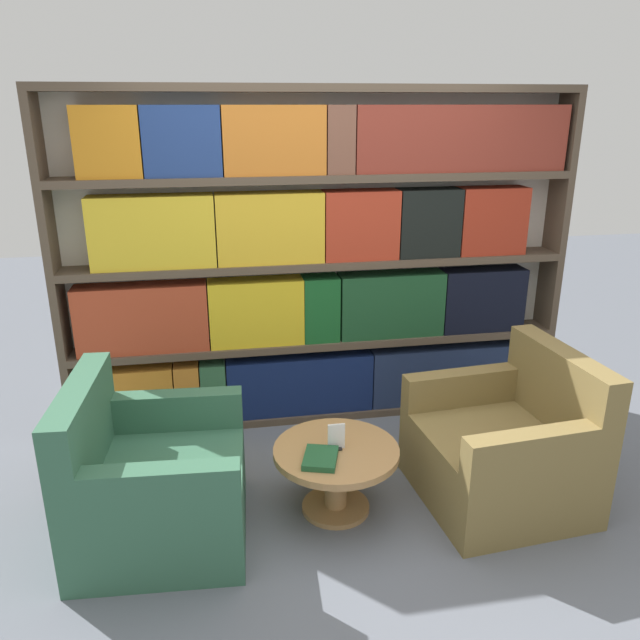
{
  "coord_description": "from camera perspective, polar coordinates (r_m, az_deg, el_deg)",
  "views": [
    {
      "loc": [
        -0.72,
        -2.71,
        2.17
      ],
      "look_at": [
        -0.11,
        0.72,
        0.96
      ],
      "focal_mm": 35.0,
      "sensor_mm": 36.0,
      "label": 1
    }
  ],
  "objects": [
    {
      "name": "coffee_table",
      "position": [
        3.53,
        1.48,
        -13.19
      ],
      "size": [
        0.69,
        0.69,
        0.39
      ],
      "color": "#AD7F4C",
      "rests_on": "ground_plane"
    },
    {
      "name": "armchair_right",
      "position": [
        3.79,
        16.57,
        -11.32
      ],
      "size": [
        0.92,
        0.95,
        0.88
      ],
      "rotation": [
        0.0,
        0.0,
        -1.48
      ],
      "color": "olive",
      "rests_on": "ground_plane"
    },
    {
      "name": "table_sign",
      "position": [
        3.44,
        1.5,
        -10.76
      ],
      "size": [
        0.09,
        0.06,
        0.15
      ],
      "color": "black",
      "rests_on": "coffee_table"
    },
    {
      "name": "ground_plane",
      "position": [
        3.55,
        4.06,
        -18.61
      ],
      "size": [
        14.0,
        14.0,
        0.0
      ],
      "primitive_type": "plane",
      "color": "slate"
    },
    {
      "name": "bookshelf",
      "position": [
        4.29,
        0.05,
        5.07
      ],
      "size": [
        3.48,
        0.3,
        2.29
      ],
      "color": "silver",
      "rests_on": "ground_plane"
    },
    {
      "name": "armchair_left",
      "position": [
        3.46,
        -15.04,
        -14.35
      ],
      "size": [
        0.91,
        0.94,
        0.88
      ],
      "rotation": [
        0.0,
        0.0,
        1.51
      ],
      "color": "#336047",
      "rests_on": "ground_plane"
    },
    {
      "name": "stray_book",
      "position": [
        3.36,
        0.04,
        -12.52
      ],
      "size": [
        0.23,
        0.26,
        0.03
      ],
      "color": "#1E512D",
      "rests_on": "coffee_table"
    }
  ]
}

